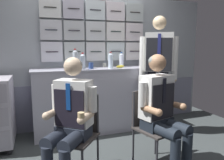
# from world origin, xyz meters

# --- Properties ---
(galley_bulkhead) EXTENTS (4.20, 0.14, 2.15)m
(galley_bulkhead) POSITION_xyz_m (0.01, 1.37, 1.10)
(galley_bulkhead) COLOR #959DA3
(galley_bulkhead) RESTS_ON ground
(galley_counter) EXTENTS (1.90, 0.53, 0.99)m
(galley_counter) POSITION_xyz_m (-0.00, 1.09, 0.50)
(galley_counter) COLOR #B6B6C7
(galley_counter) RESTS_ON ground
(folding_chair_left) EXTENTS (0.56, 0.56, 0.83)m
(folding_chair_left) POSITION_xyz_m (-0.49, -0.00, 0.51)
(folding_chair_left) COLOR #2D2D33
(folding_chair_left) RESTS_ON ground
(crew_member_left) EXTENTS (0.61, 0.64, 1.22)m
(crew_member_left) POSITION_xyz_m (-0.59, -0.13, 0.66)
(crew_member_left) COLOR black
(crew_member_left) RESTS_ON ground
(folding_chair_right) EXTENTS (0.49, 0.49, 0.83)m
(folding_chair_right) POSITION_xyz_m (0.32, -0.06, 0.51)
(folding_chair_right) COLOR #2D2D33
(folding_chair_right) RESTS_ON ground
(crew_member_right) EXTENTS (0.51, 0.66, 1.24)m
(crew_member_right) POSITION_xyz_m (0.36, -0.22, 0.68)
(crew_member_right) COLOR black
(crew_member_right) RESTS_ON ground
(crew_member_standing) EXTENTS (0.49, 0.40, 1.75)m
(crew_member_standing) POSITION_xyz_m (0.83, 0.63, 1.06)
(crew_member_standing) COLOR black
(crew_member_standing) RESTS_ON ground
(water_bottle_clear) EXTENTS (0.07, 0.07, 0.24)m
(water_bottle_clear) POSITION_xyz_m (-0.22, 0.97, 1.11)
(water_bottle_clear) COLOR silver
(water_bottle_clear) RESTS_ON galley_counter
(sparkling_bottle_green) EXTENTS (0.07, 0.07, 0.30)m
(sparkling_bottle_green) POSITION_xyz_m (-0.33, 0.96, 1.13)
(sparkling_bottle_green) COLOR silver
(sparkling_bottle_green) RESTS_ON galley_counter
(water_bottle_short) EXTENTS (0.07, 0.07, 0.25)m
(water_bottle_short) POSITION_xyz_m (0.21, 0.96, 1.11)
(water_bottle_short) COLOR silver
(water_bottle_short) RESTS_ON galley_counter
(water_bottle_blue_cap) EXTENTS (0.07, 0.07, 0.24)m
(water_bottle_blue_cap) POSITION_xyz_m (0.47, 1.16, 1.10)
(water_bottle_blue_cap) COLOR silver
(water_bottle_blue_cap) RESTS_ON galley_counter
(espresso_cup_small) EXTENTS (0.06, 0.06, 0.06)m
(espresso_cup_small) POSITION_xyz_m (0.20, 1.26, 1.02)
(espresso_cup_small) COLOR silver
(espresso_cup_small) RESTS_ON galley_counter
(paper_cup_tan) EXTENTS (0.07, 0.07, 0.07)m
(paper_cup_tan) POSITION_xyz_m (-0.25, 1.18, 1.03)
(paper_cup_tan) COLOR white
(paper_cup_tan) RESTS_ON galley_counter
(coffee_cup_white) EXTENTS (0.07, 0.07, 0.09)m
(coffee_cup_white) POSITION_xyz_m (-0.08, 1.03, 1.04)
(coffee_cup_white) COLOR navy
(coffee_cup_white) RESTS_ON galley_counter
(snack_banana) EXTENTS (0.17, 0.10, 0.04)m
(snack_banana) POSITION_xyz_m (0.39, 1.02, 1.01)
(snack_banana) COLOR yellow
(snack_banana) RESTS_ON galley_counter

